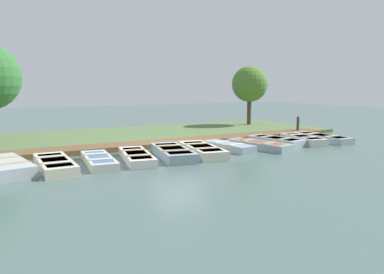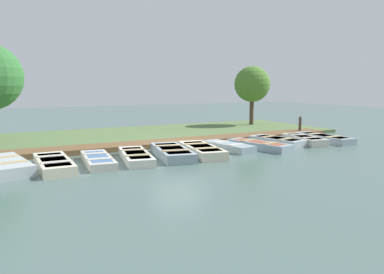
{
  "view_description": "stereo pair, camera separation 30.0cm",
  "coord_description": "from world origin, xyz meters",
  "px_view_note": "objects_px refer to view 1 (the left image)",
  "views": [
    {
      "loc": [
        16.08,
        -8.05,
        3.08
      ],
      "look_at": [
        0.71,
        0.39,
        0.65
      ],
      "focal_mm": 35.0,
      "sensor_mm": 36.0,
      "label": 1
    },
    {
      "loc": [
        16.23,
        -7.79,
        3.08
      ],
      "look_at": [
        0.71,
        0.39,
        0.65
      ],
      "focal_mm": 35.0,
      "sensor_mm": 36.0,
      "label": 2
    }
  ],
  "objects_px": {
    "rowboat_2": "(99,160)",
    "park_tree_left": "(250,84)",
    "rowboat_4": "(173,152)",
    "rowboat_6": "(228,146)",
    "rowboat_8": "(276,141)",
    "rowboat_1": "(55,164)",
    "rowboat_9": "(303,139)",
    "rowboat_7": "(259,145)",
    "rowboat_0": "(7,166)",
    "rowboat_5": "(202,150)",
    "rowboat_3": "(137,156)",
    "rowboat_10": "(322,138)",
    "mooring_post_far": "(298,125)"
  },
  "relations": [
    {
      "from": "rowboat_6",
      "to": "rowboat_7",
      "type": "relative_size",
      "value": 0.85
    },
    {
      "from": "rowboat_0",
      "to": "rowboat_3",
      "type": "bearing_deg",
      "value": 75.97
    },
    {
      "from": "rowboat_9",
      "to": "rowboat_2",
      "type": "bearing_deg",
      "value": -78.05
    },
    {
      "from": "rowboat_3",
      "to": "rowboat_10",
      "type": "height_order",
      "value": "rowboat_10"
    },
    {
      "from": "rowboat_1",
      "to": "park_tree_left",
      "type": "xyz_separation_m",
      "value": [
        -7.84,
        14.94,
        2.96
      ]
    },
    {
      "from": "rowboat_9",
      "to": "mooring_post_far",
      "type": "height_order",
      "value": "mooring_post_far"
    },
    {
      "from": "rowboat_5",
      "to": "rowboat_2",
      "type": "bearing_deg",
      "value": -82.23
    },
    {
      "from": "rowboat_9",
      "to": "park_tree_left",
      "type": "bearing_deg",
      "value": 175.01
    },
    {
      "from": "rowboat_3",
      "to": "park_tree_left",
      "type": "height_order",
      "value": "park_tree_left"
    },
    {
      "from": "rowboat_6",
      "to": "rowboat_0",
      "type": "bearing_deg",
      "value": -98.26
    },
    {
      "from": "rowboat_0",
      "to": "rowboat_1",
      "type": "xyz_separation_m",
      "value": [
        0.36,
        1.57,
        -0.03
      ]
    },
    {
      "from": "rowboat_10",
      "to": "mooring_post_far",
      "type": "distance_m",
      "value": 3.03
    },
    {
      "from": "rowboat_7",
      "to": "rowboat_10",
      "type": "xyz_separation_m",
      "value": [
        -0.25,
        4.67,
        0.0
      ]
    },
    {
      "from": "rowboat_5",
      "to": "mooring_post_far",
      "type": "distance_m",
      "value": 9.46
    },
    {
      "from": "rowboat_7",
      "to": "rowboat_0",
      "type": "bearing_deg",
      "value": -105.93
    },
    {
      "from": "rowboat_2",
      "to": "rowboat_9",
      "type": "bearing_deg",
      "value": 96.5
    },
    {
      "from": "rowboat_2",
      "to": "rowboat_4",
      "type": "xyz_separation_m",
      "value": [
        0.05,
        3.2,
        0.04
      ]
    },
    {
      "from": "rowboat_3",
      "to": "rowboat_10",
      "type": "xyz_separation_m",
      "value": [
        -0.2,
        11.0,
        0.01
      ]
    },
    {
      "from": "rowboat_0",
      "to": "rowboat_4",
      "type": "distance_m",
      "value": 6.44
    },
    {
      "from": "rowboat_7",
      "to": "mooring_post_far",
      "type": "relative_size",
      "value": 3.07
    },
    {
      "from": "rowboat_6",
      "to": "mooring_post_far",
      "type": "height_order",
      "value": "mooring_post_far"
    },
    {
      "from": "rowboat_10",
      "to": "rowboat_0",
      "type": "bearing_deg",
      "value": -90.17
    },
    {
      "from": "rowboat_8",
      "to": "rowboat_0",
      "type": "bearing_deg",
      "value": -99.19
    },
    {
      "from": "rowboat_5",
      "to": "rowboat_7",
      "type": "distance_m",
      "value": 3.29
    },
    {
      "from": "park_tree_left",
      "to": "rowboat_8",
      "type": "bearing_deg",
      "value": -27.25
    },
    {
      "from": "rowboat_3",
      "to": "rowboat_8",
      "type": "height_order",
      "value": "rowboat_8"
    },
    {
      "from": "rowboat_8",
      "to": "rowboat_1",
      "type": "bearing_deg",
      "value": -97.22
    },
    {
      "from": "rowboat_1",
      "to": "rowboat_6",
      "type": "distance_m",
      "value": 8.03
    },
    {
      "from": "rowboat_7",
      "to": "rowboat_3",
      "type": "bearing_deg",
      "value": -104.39
    },
    {
      "from": "rowboat_0",
      "to": "rowboat_1",
      "type": "distance_m",
      "value": 1.61
    },
    {
      "from": "rowboat_4",
      "to": "rowboat_9",
      "type": "height_order",
      "value": "rowboat_4"
    },
    {
      "from": "rowboat_6",
      "to": "park_tree_left",
      "type": "distance_m",
      "value": 10.6
    },
    {
      "from": "rowboat_2",
      "to": "park_tree_left",
      "type": "xyz_separation_m",
      "value": [
        -7.8,
        13.29,
        2.98
      ]
    },
    {
      "from": "rowboat_10",
      "to": "park_tree_left",
      "type": "xyz_separation_m",
      "value": [
        -7.62,
        0.73,
        2.96
      ]
    },
    {
      "from": "rowboat_5",
      "to": "rowboat_7",
      "type": "relative_size",
      "value": 1.03
    },
    {
      "from": "rowboat_3",
      "to": "rowboat_5",
      "type": "bearing_deg",
      "value": 98.05
    },
    {
      "from": "rowboat_0",
      "to": "rowboat_5",
      "type": "height_order",
      "value": "rowboat_0"
    },
    {
      "from": "rowboat_1",
      "to": "park_tree_left",
      "type": "height_order",
      "value": "park_tree_left"
    },
    {
      "from": "rowboat_2",
      "to": "rowboat_4",
      "type": "bearing_deg",
      "value": 94.67
    },
    {
      "from": "park_tree_left",
      "to": "rowboat_7",
      "type": "bearing_deg",
      "value": -34.44
    },
    {
      "from": "rowboat_5",
      "to": "rowboat_4",
      "type": "bearing_deg",
      "value": -84.68
    },
    {
      "from": "rowboat_4",
      "to": "rowboat_3",
      "type": "bearing_deg",
      "value": -80.04
    },
    {
      "from": "rowboat_0",
      "to": "mooring_post_far",
      "type": "xyz_separation_m",
      "value": [
        -2.71,
        16.73,
        0.36
      ]
    },
    {
      "from": "rowboat_7",
      "to": "mooring_post_far",
      "type": "height_order",
      "value": "mooring_post_far"
    },
    {
      "from": "rowboat_0",
      "to": "rowboat_6",
      "type": "distance_m",
      "value": 9.59
    },
    {
      "from": "mooring_post_far",
      "to": "rowboat_5",
      "type": "bearing_deg",
      "value": -70.35
    },
    {
      "from": "park_tree_left",
      "to": "rowboat_4",
      "type": "bearing_deg",
      "value": -52.12
    },
    {
      "from": "rowboat_6",
      "to": "rowboat_10",
      "type": "distance_m",
      "value": 6.19
    },
    {
      "from": "rowboat_5",
      "to": "rowboat_6",
      "type": "distance_m",
      "value": 1.83
    },
    {
      "from": "rowboat_4",
      "to": "mooring_post_far",
      "type": "relative_size",
      "value": 3.22
    }
  ]
}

